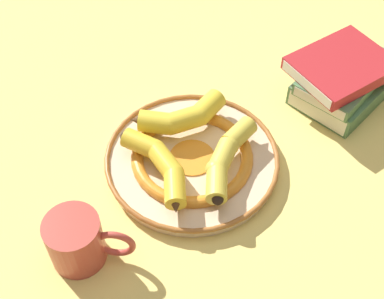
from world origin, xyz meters
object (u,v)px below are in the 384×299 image
decorative_bowl (192,158)px  coffee_mug (77,241)px  book_stack (341,80)px  banana_a (181,117)px  banana_c (161,165)px  banana_b (227,156)px

decorative_bowl → coffee_mug: size_ratio=2.27×
book_stack → coffee_mug: book_stack is taller
banana_a → banana_c: 0.11m
decorative_bowl → banana_b: 0.07m
coffee_mug → decorative_bowl: bearing=51.8°
banana_b → banana_c: bearing=-57.9°
coffee_mug → banana_b: bearing=39.7°
banana_a → banana_c: (0.11, -0.03, -0.00)m
banana_c → book_stack: bearing=-91.1°
banana_c → coffee_mug: size_ratio=1.28×
banana_c → coffee_mug: bearing=106.3°
banana_b → book_stack: book_stack is taller
banana_c → book_stack: (-0.20, 0.34, -0.00)m
decorative_bowl → banana_c: 0.08m
banana_c → coffee_mug: coffee_mug is taller
banana_a → decorative_bowl: bearing=-95.1°
banana_c → book_stack: size_ratio=0.73×
decorative_bowl → banana_a: bearing=-164.3°
banana_b → coffee_mug: size_ratio=1.39×
banana_a → banana_c: banana_a is taller
banana_b → coffee_mug: (0.15, -0.23, -0.00)m
banana_a → banana_b: bearing=-69.9°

